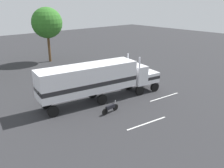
% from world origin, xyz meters
% --- Properties ---
extents(ground_plane, '(120.00, 120.00, 0.00)m').
position_xyz_m(ground_plane, '(0.00, 0.00, 0.00)').
color(ground_plane, '#2D2D30').
extents(lane_stripe_near, '(4.39, 0.65, 0.01)m').
position_xyz_m(lane_stripe_near, '(0.30, -3.50, 0.01)').
color(lane_stripe_near, silver).
rests_on(lane_stripe_near, ground_plane).
extents(lane_stripe_mid, '(4.38, 0.79, 0.01)m').
position_xyz_m(lane_stripe_mid, '(-5.84, -6.21, 0.01)').
color(lane_stripe_mid, silver).
rests_on(lane_stripe_mid, ground_plane).
extents(semi_truck, '(14.38, 4.81, 4.50)m').
position_xyz_m(semi_truck, '(-6.03, 0.63, 2.52)').
color(semi_truck, white).
rests_on(semi_truck, ground_plane).
extents(person_bystander, '(0.35, 0.47, 1.63)m').
position_xyz_m(person_bystander, '(-6.64, 3.35, 0.89)').
color(person_bystander, black).
rests_on(person_bystander, ground_plane).
extents(motorcycle, '(2.11, 0.32, 1.12)m').
position_xyz_m(motorcycle, '(-6.91, -2.45, 0.48)').
color(motorcycle, black).
rests_on(motorcycle, ground_plane).
extents(tree_center, '(5.22, 5.22, 9.37)m').
position_xyz_m(tree_center, '(-1.64, 20.26, 6.73)').
color(tree_center, brown).
rests_on(tree_center, ground_plane).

